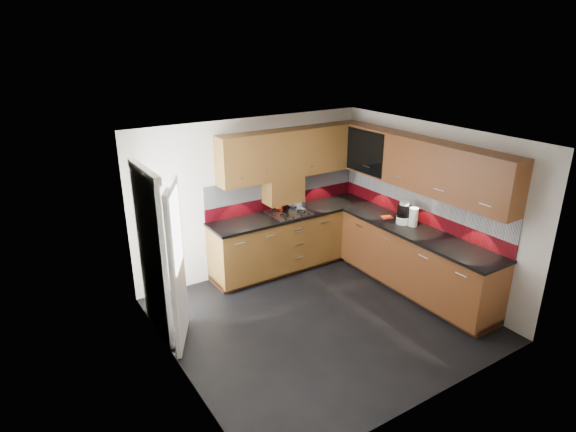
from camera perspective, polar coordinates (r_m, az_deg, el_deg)
room at (r=5.82m, az=4.19°, el=0.40°), size 4.00×3.80×2.64m
base_cabinets at (r=7.36m, az=7.34°, el=-4.17°), size 2.70×3.20×0.95m
countertop at (r=7.16m, az=7.50°, el=-0.73°), size 2.72×3.22×0.04m
backsplash at (r=7.35m, az=7.83°, el=2.25°), size 2.70×3.20×0.54m
upper_cabinets at (r=7.04m, az=8.56°, el=6.72°), size 2.50×3.20×0.72m
extractor_hood at (r=7.41m, az=-0.59°, el=3.16°), size 0.60×0.33×0.40m
glass_cabinet at (r=7.56m, az=9.93°, el=7.80°), size 0.32×0.80×0.66m
back_door at (r=5.88m, az=-14.63°, el=-5.00°), size 0.42×1.19×2.04m
gas_hob at (r=7.38m, az=0.10°, el=0.43°), size 0.60×0.53×0.05m
utensil_pot at (r=7.50m, az=-1.08°, el=1.40°), size 0.11×0.11×0.41m
toaster at (r=7.63m, az=0.90°, el=1.73°), size 0.30×0.23×0.19m
food_processor at (r=7.14m, az=13.54°, el=0.28°), size 0.20×0.20×0.33m
paper_towel at (r=7.09m, az=14.66°, el=-0.11°), size 0.15×0.15×0.27m
orange_cloth at (r=7.36m, az=11.67°, el=-0.14°), size 0.18×0.17×0.02m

